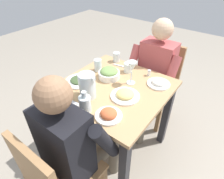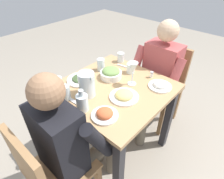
{
  "view_description": "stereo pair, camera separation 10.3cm",
  "coord_description": "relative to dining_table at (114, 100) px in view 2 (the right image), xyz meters",
  "views": [
    {
      "loc": [
        -0.72,
        0.98,
        1.63
      ],
      "look_at": [
        -0.01,
        0.04,
        0.76
      ],
      "focal_mm": 30.04,
      "sensor_mm": 36.0,
      "label": 1
    },
    {
      "loc": [
        -0.8,
        0.91,
        1.63
      ],
      "look_at": [
        -0.01,
        0.04,
        0.76
      ],
      "focal_mm": 30.04,
      "sensor_mm": 36.0,
      "label": 2
    }
  ],
  "objects": [
    {
      "name": "plate_fries",
      "position": [
        -0.14,
        0.05,
        0.16
      ],
      "size": [
        0.22,
        0.22,
        0.05
      ],
      "color": "white",
      "rests_on": "dining_table"
    },
    {
      "name": "knife_near",
      "position": [
        0.13,
        -0.31,
        0.15
      ],
      "size": [
        0.19,
        0.05,
        0.01
      ],
      "primitive_type": "cube",
      "rotation": [
        0.0,
        0.0,
        0.18
      ],
      "color": "silver",
      "rests_on": "dining_table"
    },
    {
      "name": "ground_plane",
      "position": [
        0.0,
        0.0,
        -0.61
      ],
      "size": [
        8.0,
        8.0,
        0.0
      ],
      "primitive_type": "plane",
      "color": "gray"
    },
    {
      "name": "diner_far",
      "position": [
        -0.07,
        0.5,
        0.03
      ],
      "size": [
        0.48,
        0.53,
        1.17
      ],
      "color": "black",
      "rests_on": "ground_plane"
    },
    {
      "name": "oil_carafe",
      "position": [
        -0.02,
        0.34,
        0.2
      ],
      "size": [
        0.08,
        0.08,
        0.16
      ],
      "color": "silver",
      "rests_on": "dining_table"
    },
    {
      "name": "salad_bowl",
      "position": [
        0.11,
        -0.08,
        0.18
      ],
      "size": [
        0.18,
        0.18,
        0.09
      ],
      "color": "white",
      "rests_on": "dining_table"
    },
    {
      "name": "fork_near",
      "position": [
        0.1,
        0.34,
        0.15
      ],
      "size": [
        0.17,
        0.04,
        0.01
      ],
      "primitive_type": "cube",
      "rotation": [
        0.0,
        0.0,
        0.06
      ],
      "color": "silver",
      "rests_on": "dining_table"
    },
    {
      "name": "water_glass_center",
      "position": [
        0.24,
        -0.36,
        0.19
      ],
      "size": [
        0.07,
        0.07,
        0.09
      ],
      "primitive_type": "cylinder",
      "color": "silver",
      "rests_on": "dining_table"
    },
    {
      "name": "dining_table",
      "position": [
        0.0,
        0.0,
        0.0
      ],
      "size": [
        0.82,
        0.82,
        0.75
      ],
      "color": "tan",
      "rests_on": "ground_plane"
    },
    {
      "name": "chair_far",
      "position": [
        -0.07,
        0.7,
        -0.12
      ],
      "size": [
        0.4,
        0.4,
        0.87
      ],
      "color": "#997047",
      "rests_on": "ground_plane"
    },
    {
      "name": "water_glass_near_right",
      "position": [
        0.04,
        -0.26,
        0.19
      ],
      "size": [
        0.07,
        0.07,
        0.09
      ],
      "primitive_type": "cylinder",
      "color": "silver",
      "rests_on": "dining_table"
    },
    {
      "name": "chair_near",
      "position": [
        -0.09,
        -0.7,
        -0.12
      ],
      "size": [
        0.4,
        0.4,
        0.87
      ],
      "color": "#997047",
      "rests_on": "ground_plane"
    },
    {
      "name": "plate_yoghurt",
      "position": [
        -0.27,
        -0.24,
        0.16
      ],
      "size": [
        0.18,
        0.18,
        0.05
      ],
      "color": "white",
      "rests_on": "dining_table"
    },
    {
      "name": "water_glass_by_pitcher",
      "position": [
        0.26,
        -0.11,
        0.2
      ],
      "size": [
        0.07,
        0.07,
        0.11
      ],
      "primitive_type": "cylinder",
      "color": "silver",
      "rests_on": "dining_table"
    },
    {
      "name": "water_pitcher",
      "position": [
        0.08,
        0.21,
        0.24
      ],
      "size": [
        0.16,
        0.12,
        0.19
      ],
      "color": "silver",
      "rests_on": "dining_table"
    },
    {
      "name": "plate_rice_curry",
      "position": [
        -0.17,
        0.29,
        0.16
      ],
      "size": [
        0.18,
        0.18,
        0.06
      ],
      "color": "white",
      "rests_on": "dining_table"
    },
    {
      "name": "salt_shaker",
      "position": [
        -0.14,
        -0.32,
        0.17
      ],
      "size": [
        0.03,
        0.03,
        0.05
      ],
      "color": "white",
      "rests_on": "dining_table"
    },
    {
      "name": "water_glass_far_right",
      "position": [
        0.32,
        0.31,
        0.19
      ],
      "size": [
        0.07,
        0.07,
        0.09
      ],
      "primitive_type": "cylinder",
      "color": "silver",
      "rests_on": "dining_table"
    },
    {
      "name": "diner_near",
      "position": [
        -0.09,
        -0.5,
        0.03
      ],
      "size": [
        0.48,
        0.53,
        1.17
      ],
      "color": "#B24C4C",
      "rests_on": "ground_plane"
    },
    {
      "name": "plate_dolmas",
      "position": [
        0.27,
        0.12,
        0.16
      ],
      "size": [
        0.23,
        0.23,
        0.04
      ],
      "color": "white",
      "rests_on": "dining_table"
    },
    {
      "name": "water_glass_near_left",
      "position": [
        0.16,
        0.35,
        0.2
      ],
      "size": [
        0.07,
        0.07,
        0.11
      ],
      "primitive_type": "cylinder",
      "color": "silver",
      "rests_on": "dining_table"
    },
    {
      "name": "wine_glass",
      "position": [
        -0.08,
        -0.12,
        0.28
      ],
      "size": [
        0.08,
        0.08,
        0.2
      ],
      "color": "silver",
      "rests_on": "dining_table"
    }
  ]
}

